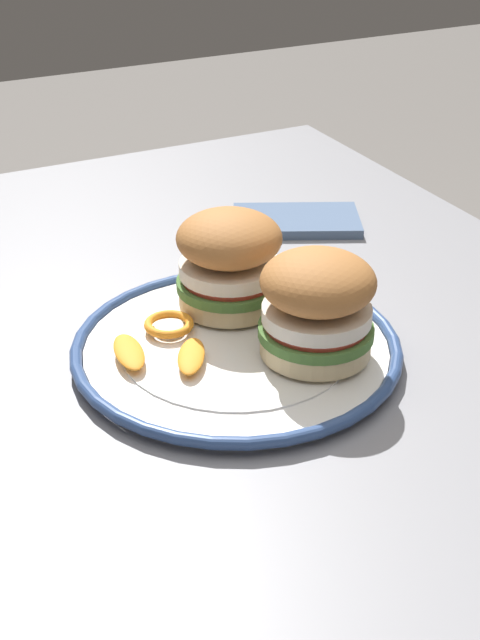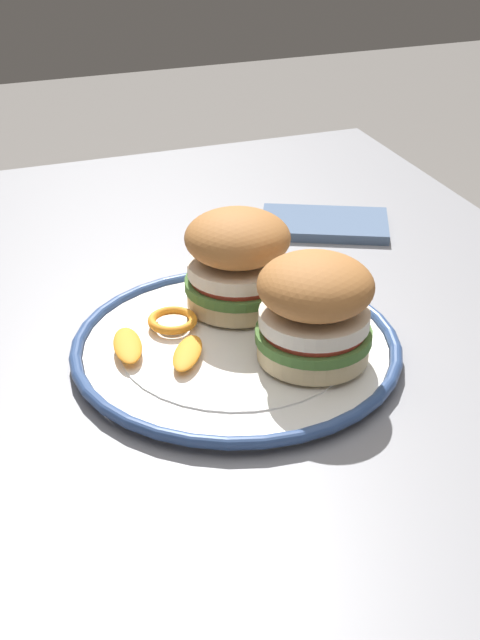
{
  "view_description": "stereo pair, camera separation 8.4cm",
  "coord_description": "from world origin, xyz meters",
  "px_view_note": "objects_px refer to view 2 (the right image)",
  "views": [
    {
      "loc": [
        0.62,
        -0.33,
        1.23
      ],
      "look_at": [
        -0.06,
        0.0,
        0.8
      ],
      "focal_mm": 51.44,
      "sensor_mm": 36.0,
      "label": 1
    },
    {
      "loc": [
        0.65,
        -0.25,
        1.23
      ],
      "look_at": [
        -0.06,
        0.0,
        0.8
      ],
      "focal_mm": 51.44,
      "sensor_mm": 36.0,
      "label": 2
    }
  ],
  "objects_px": {
    "dining_table": "(257,479)",
    "sandwich_half_right": "(315,308)",
    "sandwich_half_left": "(238,259)",
    "dinner_plate": "(240,348)"
  },
  "relations": [
    {
      "from": "dinner_plate",
      "to": "dining_table",
      "type": "bearing_deg",
      "value": -3.91
    },
    {
      "from": "dining_table",
      "to": "sandwich_half_right",
      "type": "height_order",
      "value": "sandwich_half_right"
    },
    {
      "from": "dining_table",
      "to": "dinner_plate",
      "type": "xyz_separation_m",
      "value": [
        -0.06,
        0.0,
        0.12
      ]
    },
    {
      "from": "sandwich_half_right",
      "to": "dining_table",
      "type": "bearing_deg",
      "value": -82.17
    },
    {
      "from": "dining_table",
      "to": "sandwich_half_left",
      "type": "relative_size",
      "value": 10.15
    },
    {
      "from": "sandwich_half_right",
      "to": "sandwich_half_left",
      "type": "bearing_deg",
      "value": -165.62
    },
    {
      "from": "dining_table",
      "to": "sandwich_half_left",
      "type": "bearing_deg",
      "value": 168.16
    },
    {
      "from": "sandwich_half_left",
      "to": "sandwich_half_right",
      "type": "height_order",
      "value": "same"
    },
    {
      "from": "dining_table",
      "to": "sandwich_half_right",
      "type": "relative_size",
      "value": 9.17
    },
    {
      "from": "sandwich_half_left",
      "to": "sandwich_half_right",
      "type": "relative_size",
      "value": 0.9
    }
  ]
}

